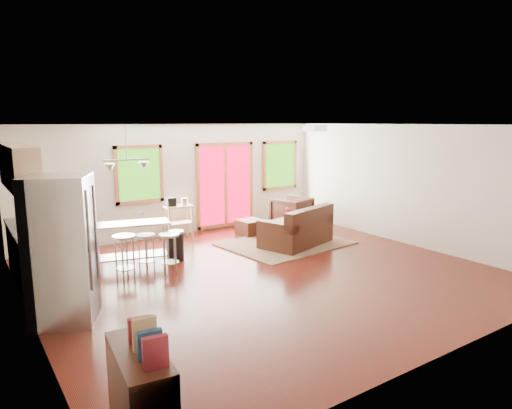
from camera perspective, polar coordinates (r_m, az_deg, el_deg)
floor at (r=8.19m, az=1.18°, el=-8.68°), size 7.50×7.00×0.02m
ceiling at (r=7.74m, az=1.26°, el=9.99°), size 7.50×7.00×0.02m
back_wall at (r=10.89m, az=-9.47°, el=3.04°), size 7.50×0.02×2.60m
left_wall at (r=6.51m, az=-27.02°, el=-2.83°), size 0.02×7.00×2.60m
right_wall at (r=10.46m, az=18.35°, el=2.35°), size 0.02×7.00×2.60m
front_wall at (r=5.44m, az=23.05°, el=-4.94°), size 7.50×0.02×2.60m
window_left at (r=10.45m, az=-14.39°, el=3.65°), size 1.10×0.05×1.30m
french_doors at (r=11.41m, az=-3.84°, el=2.47°), size 1.60×0.05×2.10m
window_right at (r=12.30m, az=3.03°, el=4.92°), size 1.10×0.05×1.30m
rug at (r=10.09m, az=3.70°, el=-4.87°), size 2.77×2.24×0.03m
loveseat at (r=9.91m, az=5.25°, el=-3.22°), size 1.81×1.35×0.86m
coffee_table at (r=10.51m, az=3.25°, el=-2.42°), size 1.12×0.87×0.39m
armchair at (r=11.59m, az=4.44°, el=-0.78°), size 1.03×0.99×0.86m
ottoman at (r=10.84m, az=-0.70°, el=-2.86°), size 0.58×0.58×0.36m
vase at (r=10.65m, az=4.00°, el=-1.34°), size 0.17×0.18×0.29m
book at (r=10.72m, az=5.53°, el=-1.06°), size 0.22×0.07×0.30m
cabinets at (r=8.27m, az=-26.41°, el=-2.82°), size 0.64×2.24×2.30m
refrigerator at (r=6.56m, az=-23.06°, el=-5.24°), size 1.04×1.03×1.98m
island at (r=8.66m, az=-15.21°, el=-3.90°), size 1.42×0.83×0.85m
cup at (r=8.64m, az=-14.12°, el=-1.00°), size 0.13×0.12×0.11m
bar_stool_a at (r=7.90m, az=-16.13°, el=-5.18°), size 0.46×0.46×0.81m
bar_stool_b at (r=8.33m, az=-13.57°, el=-4.85°), size 0.43×0.43×0.70m
bar_stool_c at (r=8.12m, az=-10.78°, el=-4.91°), size 0.44×0.44×0.74m
trash_can at (r=8.98m, az=-9.98°, el=-5.07°), size 0.33×0.33×0.59m
kitchen_cart at (r=10.57m, az=-9.81°, el=-0.71°), size 0.66×0.45×0.97m
bookshelf at (r=4.14m, az=-14.14°, el=-22.34°), size 0.47×0.99×1.12m
ceiling_flush at (r=9.20m, az=7.35°, el=9.46°), size 0.35×0.35×0.12m
pendant_light at (r=8.27m, az=-15.81°, el=4.68°), size 0.80×0.18×0.79m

